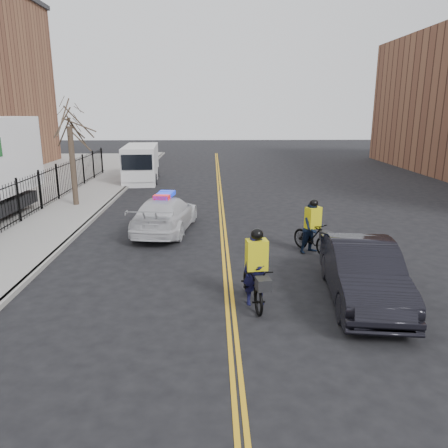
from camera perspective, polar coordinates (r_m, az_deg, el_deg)
name	(u,v)px	position (r m, az deg, el deg)	size (l,w,h in m)	color
ground	(227,277)	(13.54, 0.45, -6.90)	(120.00, 120.00, 0.00)	black
center_line_left	(220,215)	(21.17, -0.50, 1.17)	(0.10, 60.00, 0.01)	gold
center_line_right	(224,215)	(21.17, -0.06, 1.18)	(0.10, 60.00, 0.01)	gold
sidewalk	(66,215)	(22.30, -19.93, 1.16)	(3.00, 60.00, 0.15)	gray
curb	(97,214)	(21.87, -16.20, 1.21)	(0.20, 60.00, 0.15)	gray
iron_fence	(32,196)	(22.63, -23.75, 3.38)	(0.12, 28.00, 2.00)	black
street_tree	(70,139)	(23.72, -19.41, 10.46)	(3.20, 3.20, 4.80)	#352A1F
police_cruiser	(165,214)	(18.41, -7.69, 1.30)	(2.71, 5.29, 1.63)	silver
dark_sedan	(363,272)	(12.25, 17.70, -6.01)	(1.70, 4.87, 1.60)	black
cargo_van	(141,164)	(31.52, -10.81, 7.69)	(2.63, 6.10, 2.49)	silver
cyclist_near	(256,278)	(11.53, 4.23, -7.08)	(1.02, 2.19, 2.07)	black
cyclist_far	(312,232)	(15.80, 11.48, -1.02)	(1.44, 1.95, 1.96)	black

